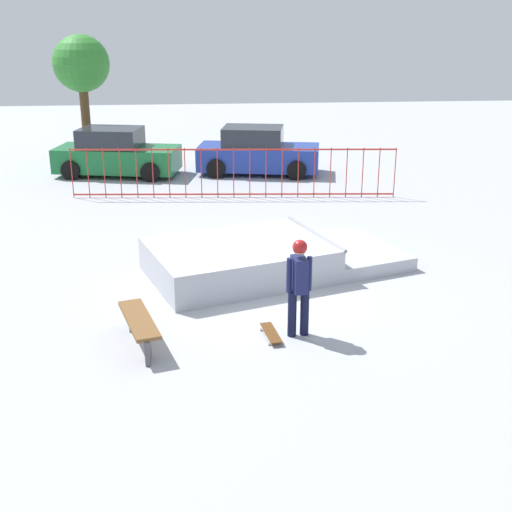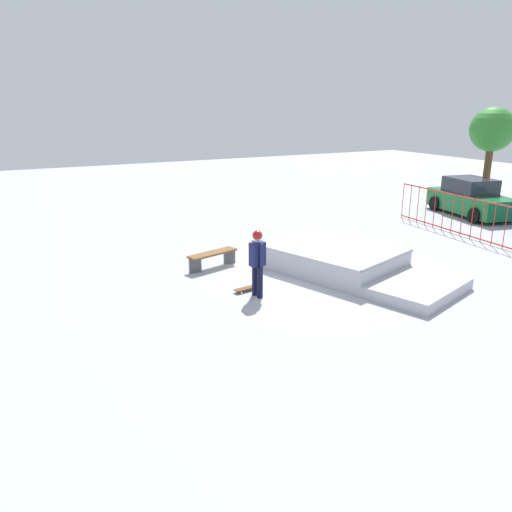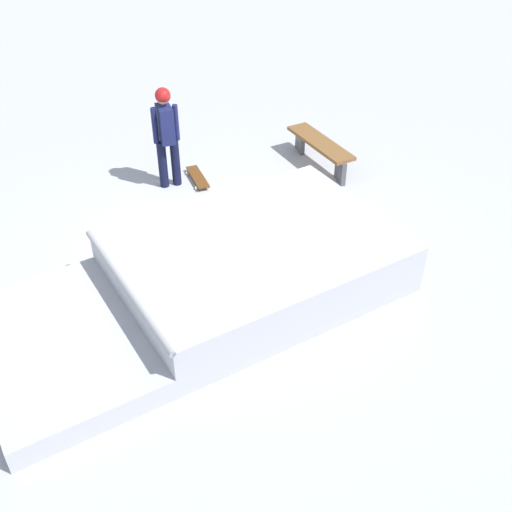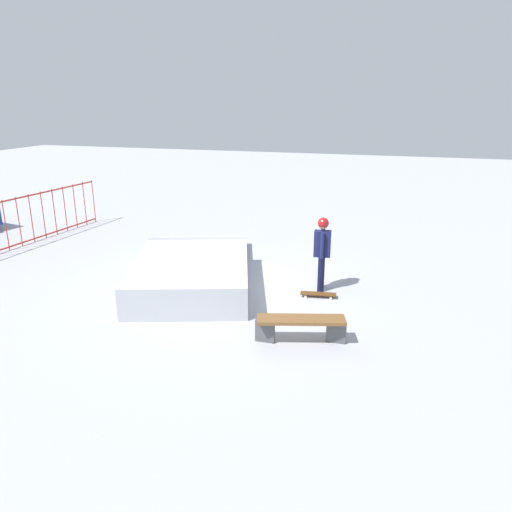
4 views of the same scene
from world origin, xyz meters
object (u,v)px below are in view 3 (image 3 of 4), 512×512
(skate_ramp, at_px, (225,275))
(park_bench, at_px, (320,148))
(skateboard, at_px, (198,177))
(skater, at_px, (166,131))

(skate_ramp, distance_m, park_bench, 3.90)
(skate_ramp, relative_size, skateboard, 7.25)
(skater, relative_size, park_bench, 1.05)
(skate_ramp, height_order, skateboard, skate_ramp)
(skater, bearing_deg, skateboard, -93.52)
(park_bench, bearing_deg, skate_ramp, 53.68)
(skateboard, xyz_separation_m, park_bench, (-2.21, -0.06, 0.28))
(skateboard, bearing_deg, park_bench, -96.52)
(skater, height_order, skateboard, skater)
(skater, xyz_separation_m, park_bench, (-2.68, -0.09, -0.65))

